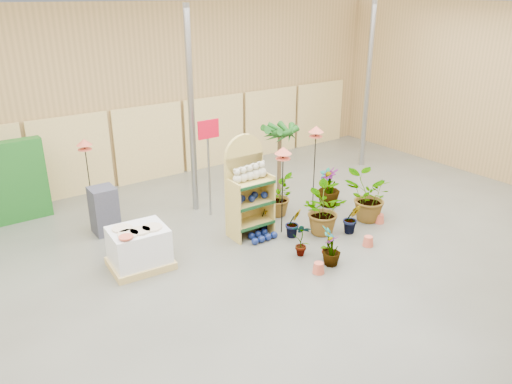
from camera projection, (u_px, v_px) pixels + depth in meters
room at (261, 142)px, 8.85m from camera, size 15.20×12.10×4.70m
display_shelf at (247, 190)px, 10.13m from camera, size 0.89×0.57×2.11m
teddy_bears at (251, 173)px, 9.93m from camera, size 0.78×0.22×0.34m
gazing_balls_shelf at (250, 198)px, 10.08m from camera, size 0.77×0.26×0.15m
gazing_balls_floor at (262, 236)px, 10.15m from camera, size 0.63×0.39×0.15m
pallet_stack at (139, 248)px, 9.04m from camera, size 1.14×0.97×0.80m
charcoal_planters at (104, 210)px, 10.31m from camera, size 0.50×0.50×1.00m
offer_sign at (209, 149)px, 10.71m from camera, size 0.50×0.08×2.20m
bird_table_front at (283, 153)px, 9.85m from camera, size 0.34×0.34×1.87m
bird_table_right at (316, 132)px, 11.14m from camera, size 0.34×0.34×1.93m
bird_table_back at (84, 145)px, 10.87m from camera, size 0.34×0.34×1.73m
palm at (280, 132)px, 11.86m from camera, size 0.70×0.70×1.87m
potted_plant_0 at (302, 239)px, 9.45m from camera, size 0.43×0.43×0.69m
potted_plant_1 at (293, 223)px, 10.20m from camera, size 0.37×0.31×0.63m
potted_plant_2 at (321, 210)px, 10.28m from camera, size 0.84×0.96×1.04m
potted_plant_3 at (329, 187)px, 11.64m from camera, size 0.72×0.72×0.92m
potted_plant_4 at (327, 182)px, 12.24m from camera, size 0.43×0.45×0.70m
potted_plant_5 at (264, 215)px, 10.54m from camera, size 0.43×0.40×0.61m
potted_plant_6 at (277, 195)px, 11.18m from camera, size 1.07×1.09×0.91m
potted_plant_7 at (332, 250)px, 9.14m from camera, size 0.44×0.44×0.61m
potted_plant_8 at (328, 243)px, 9.29m from camera, size 0.44×0.42×0.69m
potted_plant_9 at (352, 218)px, 10.35m from camera, size 0.45×0.42×0.65m
potted_plant_10 at (367, 197)px, 10.83m from camera, size 1.32×1.29×1.11m
potted_plant_11 at (257, 191)px, 11.75m from camera, size 0.44×0.44×0.69m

